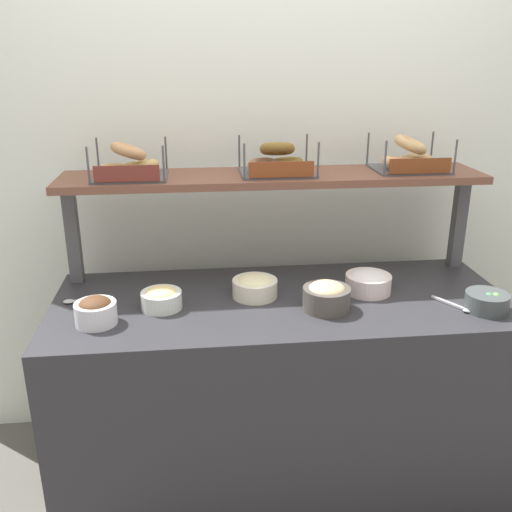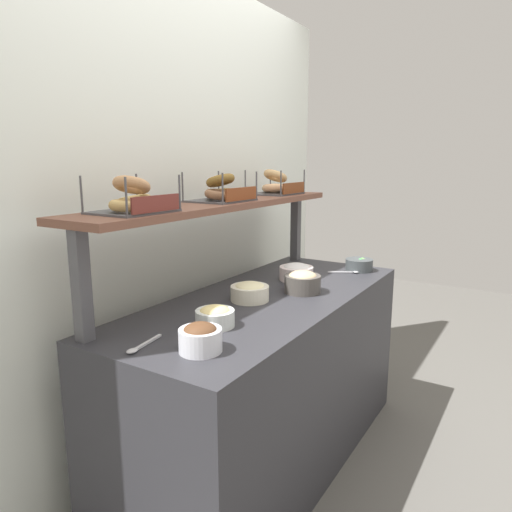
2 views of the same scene
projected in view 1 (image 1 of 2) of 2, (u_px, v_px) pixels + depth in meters
ground_plane at (279, 477)px, 2.45m from camera, size 8.00×8.00×0.00m
back_wall at (264, 179)px, 2.56m from camera, size 2.94×0.06×2.40m
deli_counter at (280, 393)px, 2.31m from camera, size 1.74×0.70×0.85m
shelf_riser_left at (73, 235)px, 2.26m from camera, size 0.05×0.05×0.40m
shelf_riser_right at (459, 222)px, 2.43m from camera, size 0.05×0.05×0.40m
upper_shelf at (273, 177)px, 2.27m from camera, size 1.70×0.32×0.03m
bowl_cream_cheese at (368, 281)px, 2.21m from camera, size 0.18×0.18×0.09m
bowl_chocolate_spread at (96, 311)px, 1.95m from camera, size 0.14×0.14×0.10m
bowl_potato_salad at (255, 286)px, 2.17m from camera, size 0.17×0.17×0.09m
bowl_egg_salad at (161, 298)px, 2.07m from camera, size 0.15×0.15×0.08m
bowl_veggie_mix at (487, 302)px, 2.05m from camera, size 0.16×0.16×0.07m
bowl_hummus at (327, 296)px, 2.06m from camera, size 0.17×0.17×0.11m
serving_spoon_near_plate at (459, 307)px, 2.08m from camera, size 0.11×0.16×0.01m
serving_spoon_by_edge at (80, 300)px, 2.13m from camera, size 0.18×0.05×0.01m
bagel_basket_sesame at (129, 166)px, 2.18m from camera, size 0.29×0.26×0.15m
bagel_basket_cinnamon_raisin at (277, 162)px, 2.25m from camera, size 0.29×0.26×0.14m
bagel_basket_plain at (409, 159)px, 2.32m from camera, size 0.30×0.24×0.15m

